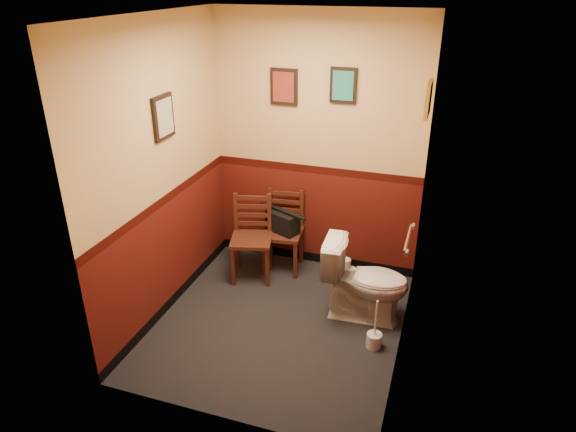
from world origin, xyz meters
name	(u,v)px	position (x,y,z in m)	size (l,w,h in m)	color
floor	(280,323)	(0.00, 0.00, 0.00)	(2.20, 2.40, 0.00)	black
ceiling	(277,15)	(0.00, 0.00, 2.70)	(2.20, 2.40, 0.00)	silver
wall_back	(317,148)	(0.00, 1.20, 1.35)	(2.20, 2.70, 0.00)	#4D130E
wall_front	(215,260)	(0.00, -1.20, 1.35)	(2.20, 2.70, 0.00)	#4D130E
wall_left	(161,175)	(-1.10, 0.00, 1.35)	(2.40, 2.70, 0.00)	#4D130E
wall_right	(414,207)	(1.10, 0.00, 1.35)	(2.40, 2.70, 0.00)	#4D130E
grab_bar	(409,238)	(1.07, 0.25, 0.95)	(0.05, 0.56, 0.06)	silver
framed_print_back_a	(284,87)	(-0.35, 1.18, 1.95)	(0.28, 0.04, 0.36)	black
framed_print_back_b	(343,85)	(0.25, 1.18, 2.00)	(0.26, 0.04, 0.34)	black
framed_print_left	(164,117)	(-1.08, 0.10, 1.85)	(0.04, 0.30, 0.38)	black
framed_print_right	(428,99)	(1.08, 0.60, 2.05)	(0.04, 0.34, 0.28)	olive
toilet	(365,281)	(0.72, 0.35, 0.39)	(0.44, 0.80, 0.78)	white
toilet_brush	(374,339)	(0.89, -0.06, 0.08)	(0.13, 0.13, 0.48)	silver
chair_left	(252,238)	(-0.56, 0.73, 0.45)	(0.51, 0.51, 0.89)	#451E14
chair_right	(284,231)	(-0.30, 1.00, 0.44)	(0.45, 0.45, 0.87)	#451E14
handbag	(283,222)	(-0.29, 0.96, 0.57)	(0.40, 0.31, 0.26)	black
tp_stack	(345,269)	(0.40, 1.00, 0.09)	(0.25, 0.13, 0.22)	silver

